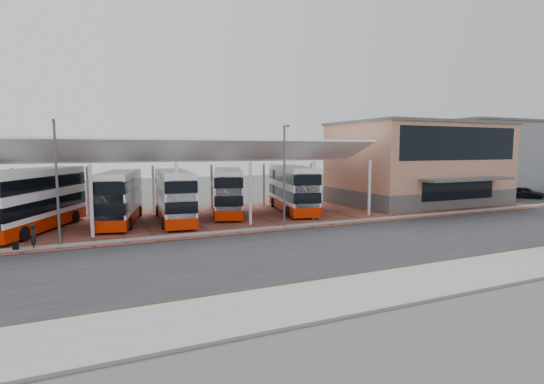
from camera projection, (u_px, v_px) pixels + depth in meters
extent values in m
plane|color=#41433F|center=(300.00, 246.00, 27.25)|extent=(140.00, 140.00, 0.00)
cube|color=black|center=(307.00, 250.00, 26.34)|extent=(120.00, 14.00, 0.02)
cube|color=brown|center=(252.00, 215.00, 39.82)|extent=(72.00, 16.00, 0.06)
cube|color=gray|center=(395.00, 286.00, 19.10)|extent=(120.00, 4.00, 0.14)
cube|color=gray|center=(262.00, 229.00, 32.84)|extent=(120.00, 0.80, 0.14)
cube|color=#BA800C|center=(367.00, 275.00, 20.92)|extent=(120.00, 0.12, 0.01)
cube|color=#BA800C|center=(363.00, 274.00, 21.19)|extent=(120.00, 0.12, 0.01)
cylinder|color=silver|center=(13.00, 194.00, 37.15)|extent=(0.26, 0.26, 4.60)
cylinder|color=silver|center=(91.00, 201.00, 29.68)|extent=(0.26, 0.26, 5.20)
cylinder|color=silver|center=(88.00, 191.00, 39.65)|extent=(0.26, 0.26, 4.60)
cylinder|color=silver|center=(177.00, 197.00, 32.17)|extent=(0.26, 0.26, 5.20)
cylinder|color=silver|center=(153.00, 189.00, 42.14)|extent=(0.26, 0.26, 4.60)
cylinder|color=silver|center=(250.00, 194.00, 34.66)|extent=(0.26, 0.26, 5.20)
cylinder|color=silver|center=(212.00, 187.00, 44.64)|extent=(0.26, 0.26, 4.60)
cylinder|color=silver|center=(314.00, 191.00, 37.16)|extent=(0.26, 0.26, 5.20)
cylinder|color=silver|center=(264.00, 185.00, 47.13)|extent=(0.26, 0.26, 4.60)
cylinder|color=silver|center=(369.00, 188.00, 39.65)|extent=(0.26, 0.26, 5.20)
cylinder|color=silver|center=(311.00, 183.00, 49.63)|extent=(0.26, 0.26, 4.60)
cube|color=white|center=(170.00, 151.00, 33.80)|extent=(37.00, 4.95, 1.95)
cube|color=white|center=(158.00, 153.00, 38.89)|extent=(37.00, 7.12, 1.43)
cube|color=#54514E|center=(416.00, 195.00, 49.37)|extent=(18.00, 12.00, 1.80)
cube|color=tan|center=(418.00, 156.00, 48.91)|extent=(18.00, 12.00, 7.20)
cube|color=black|center=(460.00, 144.00, 43.44)|extent=(16.00, 0.25, 3.40)
cube|color=black|center=(458.00, 189.00, 43.92)|extent=(10.00, 0.25, 2.20)
cube|color=#54514E|center=(467.00, 179.00, 42.81)|extent=(11.00, 2.40, 0.25)
cube|color=#54514E|center=(419.00, 124.00, 48.54)|extent=(18.40, 12.40, 0.30)
cube|color=slate|center=(491.00, 157.00, 68.39)|extent=(30.00, 20.00, 10.00)
cube|color=#54514E|center=(492.00, 125.00, 67.87)|extent=(30.50, 20.50, 0.30)
cylinder|color=#515357|center=(57.00, 185.00, 26.71)|extent=(0.16, 0.16, 8.00)
cube|color=#515357|center=(53.00, 120.00, 26.04)|extent=(0.15, 0.90, 0.15)
cylinder|color=#515357|center=(284.00, 178.00, 33.37)|extent=(0.16, 0.16, 8.00)
cube|color=#515357|center=(286.00, 126.00, 32.69)|extent=(0.15, 0.90, 0.15)
cube|color=white|center=(34.00, 198.00, 31.83)|extent=(7.20, 11.39, 4.45)
cube|color=#BE1C00|center=(35.00, 222.00, 32.01)|extent=(7.25, 11.44, 0.93)
cube|color=black|center=(34.00, 205.00, 31.87)|extent=(7.25, 11.44, 0.98)
cube|color=black|center=(33.00, 183.00, 31.71)|extent=(7.25, 11.44, 0.98)
cylinder|color=black|center=(24.00, 234.00, 28.39)|extent=(0.70, 1.06, 1.03)
cylinder|color=black|center=(45.00, 217.00, 35.66)|extent=(0.70, 1.06, 1.03)
cylinder|color=black|center=(75.00, 217.00, 35.63)|extent=(0.70, 1.06, 1.03)
cube|color=white|center=(120.00, 196.00, 35.34)|extent=(4.80, 10.72, 4.09)
cube|color=#BE1C00|center=(121.00, 216.00, 35.51)|extent=(4.85, 10.77, 0.86)
cube|color=black|center=(120.00, 201.00, 35.39)|extent=(4.85, 10.77, 0.90)
cube|color=black|center=(119.00, 183.00, 35.23)|extent=(4.85, 10.77, 0.90)
cube|color=black|center=(108.00, 205.00, 30.29)|extent=(2.10, 0.60, 3.42)
cylinder|color=black|center=(97.00, 225.00, 32.03)|extent=(0.49, 0.99, 0.95)
cylinder|color=black|center=(130.00, 224.00, 32.48)|extent=(0.49, 0.99, 0.95)
cylinder|color=black|center=(113.00, 212.00, 38.57)|extent=(0.49, 0.99, 0.95)
cylinder|color=black|center=(140.00, 211.00, 39.02)|extent=(0.49, 0.99, 0.95)
cube|color=white|center=(174.00, 195.00, 36.13)|extent=(3.43, 10.66, 4.10)
cube|color=#BE1C00|center=(175.00, 214.00, 36.30)|extent=(3.47, 10.71, 0.86)
cube|color=black|center=(174.00, 200.00, 36.17)|extent=(3.47, 10.71, 0.90)
cube|color=black|center=(174.00, 182.00, 36.02)|extent=(3.47, 10.71, 0.90)
cube|color=black|center=(182.00, 203.00, 31.25)|extent=(2.14, 0.31, 3.43)
cylinder|color=black|center=(164.00, 223.00, 32.77)|extent=(0.36, 0.97, 0.95)
cylinder|color=black|center=(194.00, 221.00, 33.54)|extent=(0.36, 0.97, 0.95)
cylinder|color=black|center=(158.00, 211.00, 39.08)|extent=(0.36, 0.97, 0.95)
cylinder|color=black|center=(184.00, 210.00, 39.85)|extent=(0.36, 0.97, 0.95)
cube|color=white|center=(228.00, 190.00, 40.34)|extent=(5.50, 10.68, 4.09)
cube|color=#BE1C00|center=(228.00, 207.00, 40.51)|extent=(5.55, 10.72, 0.86)
cube|color=black|center=(228.00, 195.00, 40.39)|extent=(5.55, 10.72, 0.90)
cube|color=black|center=(228.00, 179.00, 40.23)|extent=(5.55, 10.72, 0.90)
cube|color=black|center=(229.00, 197.00, 35.23)|extent=(2.06, 0.75, 3.42)
cylinder|color=black|center=(215.00, 214.00, 37.08)|extent=(0.55, 0.99, 0.95)
cylinder|color=black|center=(242.00, 214.00, 37.36)|extent=(0.55, 0.99, 0.95)
cylinder|color=black|center=(216.00, 205.00, 43.69)|extent=(0.55, 0.99, 0.95)
cylinder|color=black|center=(239.00, 204.00, 43.97)|extent=(0.55, 0.99, 0.95)
cube|color=white|center=(292.00, 188.00, 41.93)|extent=(4.91, 11.16, 4.26)
cube|color=#BE1C00|center=(292.00, 205.00, 42.11)|extent=(4.95, 11.21, 0.89)
cube|color=black|center=(292.00, 192.00, 41.97)|extent=(4.95, 11.21, 0.94)
cube|color=black|center=(292.00, 176.00, 41.81)|extent=(4.95, 11.21, 0.94)
cube|color=black|center=(307.00, 194.00, 36.68)|extent=(2.19, 0.61, 3.56)
cylinder|color=black|center=(288.00, 212.00, 38.48)|extent=(0.50, 1.03, 0.99)
cylinder|color=black|center=(314.00, 211.00, 38.97)|extent=(0.50, 1.03, 0.99)
cylinder|color=black|center=(273.00, 202.00, 45.27)|extent=(0.50, 1.03, 0.99)
cylinder|color=black|center=(295.00, 202.00, 45.76)|extent=(0.50, 1.03, 0.99)
imported|color=black|center=(34.00, 236.00, 26.17)|extent=(0.49, 0.65, 1.60)
cube|color=black|center=(16.00, 246.00, 25.81)|extent=(0.34, 0.24, 0.58)
imported|color=black|center=(525.00, 192.00, 53.34)|extent=(3.40, 4.42, 1.40)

